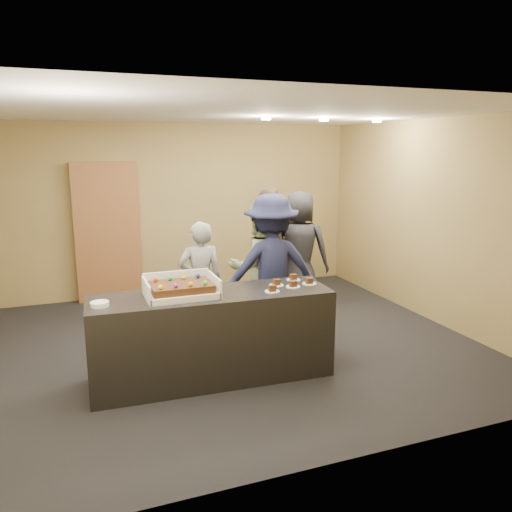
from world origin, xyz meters
name	(u,v)px	position (x,y,z in m)	size (l,w,h in m)	color
room	(217,234)	(0.00, 0.00, 1.35)	(6.04, 6.00, 2.70)	black
serving_counter	(212,336)	(-0.29, -0.79, 0.45)	(2.40, 0.70, 0.90)	black
storage_cabinet	(107,232)	(-1.04, 2.41, 1.06)	(0.96, 0.15, 2.11)	brown
cake_box	(181,291)	(-0.59, -0.77, 0.95)	(0.69, 0.47, 0.20)	white
sheet_cake	(181,287)	(-0.59, -0.79, 1.00)	(0.59, 0.40, 0.11)	#371E0C
plate_stack	(100,304)	(-1.35, -0.84, 0.92)	(0.17, 0.17, 0.04)	white
slice_a	(272,289)	(0.30, -0.96, 0.92)	(0.15, 0.15, 0.07)	white
slice_b	(276,283)	(0.43, -0.76, 0.92)	(0.15, 0.15, 0.07)	white
slice_c	(293,285)	(0.56, -0.87, 0.92)	(0.15, 0.15, 0.07)	white
slice_d	(293,278)	(0.68, -0.62, 0.92)	(0.15, 0.15, 0.07)	white
slice_e	(309,282)	(0.77, -0.83, 0.92)	(0.15, 0.15, 0.07)	white
person_server_grey	(200,281)	(-0.13, 0.29, 0.73)	(0.54, 0.35, 1.47)	gray
person_sage_man	(258,267)	(0.67, 0.43, 0.82)	(0.80, 0.62, 1.64)	#96A57B
person_navy_man	(271,269)	(0.67, -0.02, 0.90)	(1.16, 0.67, 1.79)	#1D2143
person_brown_extra	(270,252)	(1.02, 0.89, 0.90)	(1.06, 0.44, 1.81)	brown
person_dark_suit	(299,250)	(1.52, 0.99, 0.87)	(0.85, 0.55, 1.73)	black
ceiling_spotlights	(324,120)	(1.60, 0.50, 2.67)	(1.72, 0.12, 0.03)	#FFEAC6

